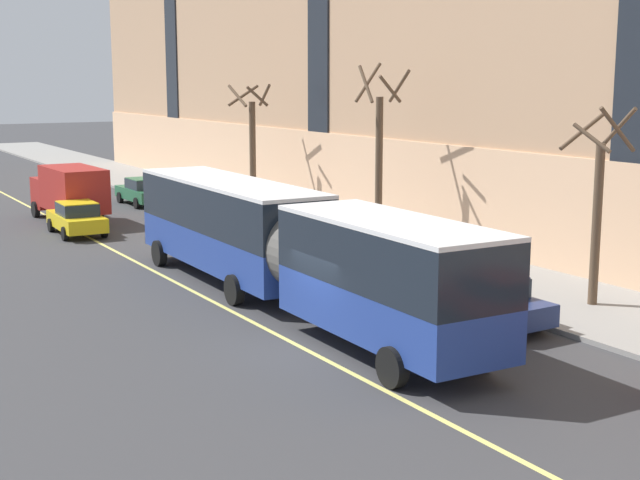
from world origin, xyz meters
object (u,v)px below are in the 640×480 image
at_px(taxi_cab, 77,218).
at_px(city_bus, 283,242).
at_px(box_truck, 69,190).
at_px(street_tree_far_downtown, 252,144).
at_px(street_tree_mid_block, 598,204).
at_px(street_tree_far_uptown, 379,154).
at_px(parked_car_green_3, 143,191).
at_px(parked_car_black_1, 309,246).
at_px(parked_car_navy_2, 482,299).

bearing_deg(taxi_cab, city_bus, -83.37).
xyz_separation_m(box_truck, street_tree_far_downtown, (9.42, -1.77, 2.09)).
bearing_deg(street_tree_far_downtown, street_tree_mid_block, -89.93).
distance_m(street_tree_far_uptown, street_tree_far_downtown, 11.97).
distance_m(city_bus, street_tree_far_uptown, 10.83).
distance_m(taxi_cab, street_tree_far_downtown, 10.78).
xyz_separation_m(city_bus, street_tree_mid_block, (8.26, -5.23, 1.22)).
bearing_deg(parked_car_green_3, taxi_cab, -127.05).
distance_m(parked_car_green_3, taxi_cab, 10.08).
distance_m(city_bus, street_tree_mid_block, 9.85).
height_order(city_bus, parked_car_green_3, city_bus).
xyz_separation_m(city_bus, street_tree_far_downtown, (8.23, 18.69, 1.62)).
bearing_deg(box_truck, city_bus, -86.68).
bearing_deg(taxi_cab, parked_car_black_1, -63.56).
relative_size(parked_car_green_3, taxi_cab, 1.04).
distance_m(city_bus, box_truck, 20.50).
bearing_deg(street_tree_far_uptown, street_tree_far_downtown, 90.16).
height_order(city_bus, taxi_cab, city_bus).
height_order(street_tree_mid_block, street_tree_far_uptown, street_tree_far_uptown).
xyz_separation_m(parked_car_navy_2, box_truck, (-5.17, 25.37, 0.85)).
distance_m(parked_car_green_3, street_tree_mid_block, 30.28).
relative_size(box_truck, street_tree_far_downtown, 0.98).
bearing_deg(parked_car_black_1, street_tree_mid_block, -66.66).
distance_m(parked_car_green_3, box_truck, 6.84).
height_order(parked_car_navy_2, street_tree_mid_block, street_tree_mid_block).
distance_m(taxi_cab, street_tree_mid_block, 24.24).
height_order(parked_car_black_1, street_tree_mid_block, street_tree_mid_block).
relative_size(parked_car_green_3, street_tree_mid_block, 0.74).
relative_size(parked_car_navy_2, street_tree_mid_block, 0.72).
relative_size(city_bus, parked_car_black_1, 4.44).
xyz_separation_m(parked_car_black_1, street_tree_mid_block, (4.41, -10.23, 2.54)).
height_order(parked_car_navy_2, street_tree_far_downtown, street_tree_far_downtown).
bearing_deg(parked_car_navy_2, street_tree_mid_block, -4.34).
distance_m(parked_car_black_1, box_truck, 16.29).
bearing_deg(street_tree_mid_block, box_truck, 110.19).
distance_m(box_truck, street_tree_far_downtown, 9.81).
relative_size(city_bus, parked_car_navy_2, 4.32).
bearing_deg(parked_car_black_1, parked_car_navy_2, -89.22).
bearing_deg(taxi_cab, street_tree_far_downtown, 11.52).
bearing_deg(street_tree_far_uptown, city_bus, -140.86).
height_order(box_truck, street_tree_mid_block, street_tree_mid_block).
bearing_deg(parked_car_green_3, city_bus, -99.54).
bearing_deg(parked_car_green_3, street_tree_mid_block, -82.16).
height_order(parked_car_green_3, taxi_cab, same).
bearing_deg(parked_car_black_1, city_bus, -127.61).
xyz_separation_m(box_truck, taxi_cab, (-0.74, -3.84, -0.85)).
bearing_deg(street_tree_mid_block, parked_car_navy_2, 175.66).
xyz_separation_m(city_bus, parked_car_black_1, (3.85, 5.00, -1.32)).
bearing_deg(street_tree_far_uptown, parked_car_navy_2, -110.22).
xyz_separation_m(parked_car_black_1, street_tree_far_uptown, (4.42, 1.73, 3.24)).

